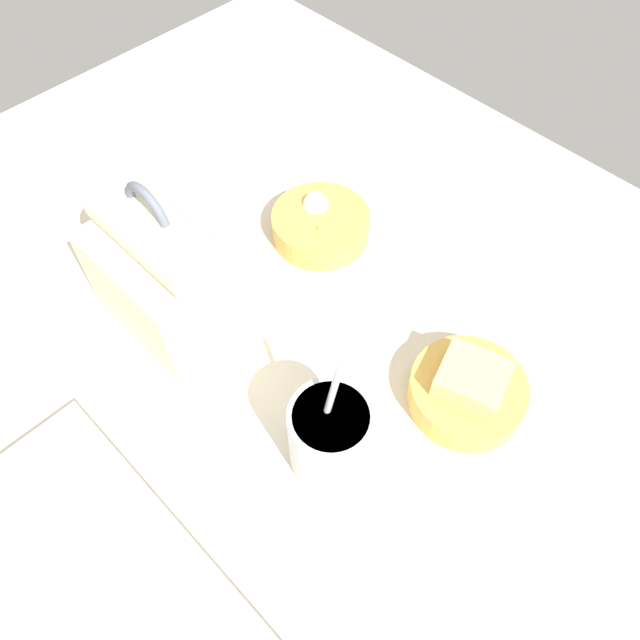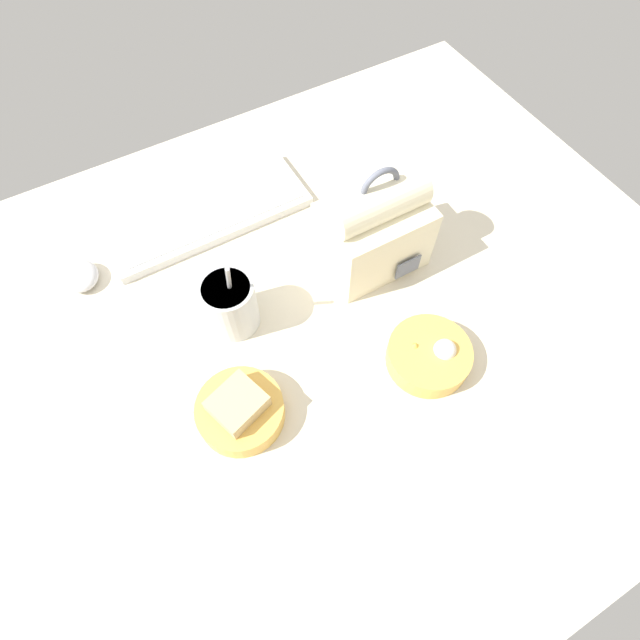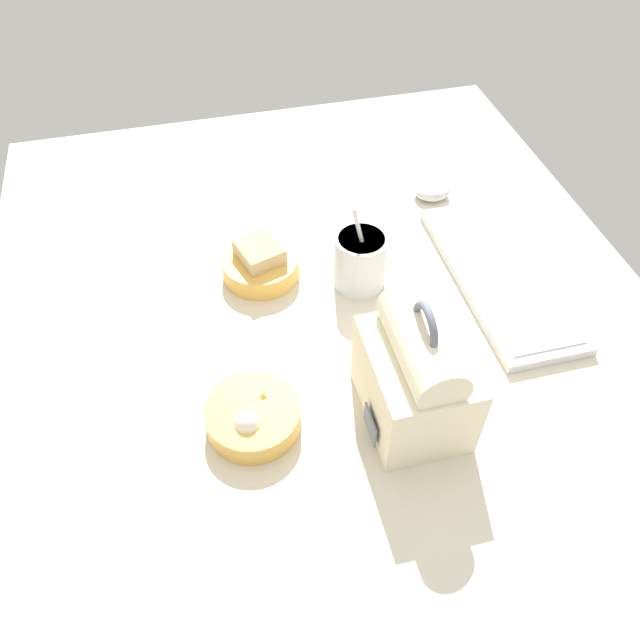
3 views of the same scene
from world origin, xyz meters
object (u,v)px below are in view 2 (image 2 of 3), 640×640
(computer_mouse, at_px, (80,276))
(soup_cup, at_px, (230,304))
(bento_bowl_snacks, at_px, (429,355))
(keyboard, at_px, (206,213))
(lunch_bag, at_px, (374,228))
(bento_bowl_sandwich, at_px, (240,410))

(computer_mouse, bearing_deg, soup_cup, -45.99)
(bento_bowl_snacks, bearing_deg, keyboard, 112.14)
(keyboard, xyz_separation_m, lunch_bag, (0.22, -0.24, 0.07))
(keyboard, xyz_separation_m, bento_bowl_sandwich, (-0.11, -0.40, 0.01))
(lunch_bag, xyz_separation_m, bento_bowl_sandwich, (-0.33, -0.16, -0.06))
(bento_bowl_sandwich, xyz_separation_m, computer_mouse, (-0.14, 0.37, -0.01))
(bento_bowl_sandwich, bearing_deg, bento_bowl_snacks, -12.10)
(lunch_bag, xyz_separation_m, bento_bowl_snacks, (-0.03, -0.22, -0.06))
(lunch_bag, distance_m, soup_cup, 0.27)
(bento_bowl_sandwich, distance_m, computer_mouse, 0.39)
(lunch_bag, distance_m, bento_bowl_snacks, 0.23)
(lunch_bag, distance_m, bento_bowl_sandwich, 0.37)
(computer_mouse, bearing_deg, bento_bowl_sandwich, -69.21)
(keyboard, xyz_separation_m, soup_cup, (-0.05, -0.24, 0.04))
(bento_bowl_sandwich, height_order, bento_bowl_snacks, bento_bowl_sandwich)
(keyboard, distance_m, bento_bowl_sandwich, 0.41)
(soup_cup, height_order, bento_bowl_sandwich, soup_cup)
(bento_bowl_snacks, bearing_deg, lunch_bag, 81.87)
(soup_cup, bearing_deg, computer_mouse, 134.01)
(lunch_bag, relative_size, bento_bowl_sandwich, 1.62)
(lunch_bag, bearing_deg, soup_cup, 179.39)
(keyboard, xyz_separation_m, bento_bowl_snacks, (0.19, -0.46, 0.01))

